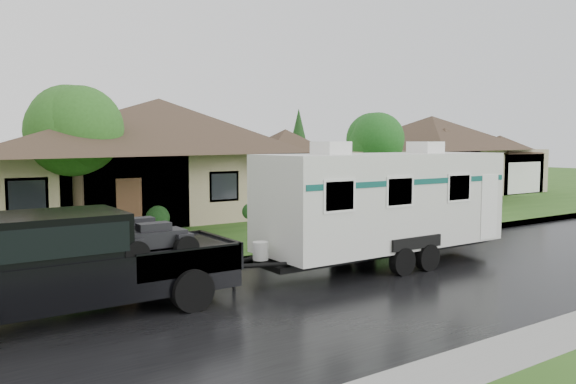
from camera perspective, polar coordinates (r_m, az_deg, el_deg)
name	(u,v)px	position (r m, az deg, el deg)	size (l,w,h in m)	color
ground	(286,278)	(15.22, -0.23, -8.70)	(140.00, 140.00, 0.00)	#2E571B
road	(333,294)	(13.66, 4.55, -10.31)	(140.00, 8.00, 0.01)	black
curb	(244,260)	(17.07, -4.48, -6.95)	(140.00, 0.50, 0.15)	gray
lawn	(114,215)	(28.71, -17.23, -2.27)	(140.00, 26.00, 0.15)	#2E571B
house_main	(167,143)	(28.15, -12.24, 4.88)	(19.44, 10.80, 6.90)	tan
house_neighbor	(436,147)	(40.50, 14.76, 4.46)	(15.12, 9.72, 6.45)	tan
tree_left_green	(76,134)	(21.86, -20.71, 5.58)	(3.31, 3.31, 5.47)	#382B1E
tree_right_green	(373,142)	(29.70, 8.68, 5.07)	(3.06, 3.06, 5.07)	#382B1E
shrub_row	(202,213)	(24.06, -8.70, -2.09)	(13.60, 1.00, 1.00)	#143814
pickup_truck	(71,261)	(12.54, -21.15, -6.53)	(6.59, 2.51, 2.20)	black
travel_trailer	(383,200)	(16.73, 9.63, -0.80)	(8.13, 2.86, 3.65)	silver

